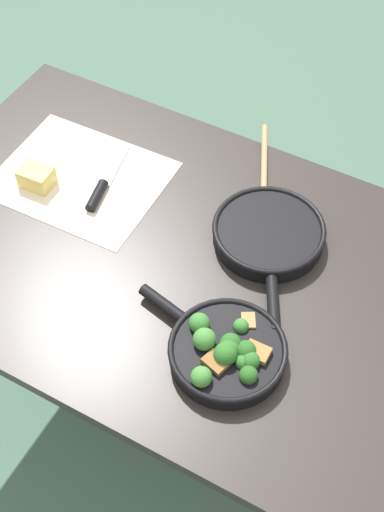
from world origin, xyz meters
The scene contains 8 objects.
ground_plane centered at (0.00, 0.00, 0.00)m, with size 14.00×14.00×0.00m, color #476B56.
dining_table_red centered at (0.00, 0.00, 0.66)m, with size 1.35×0.80×0.74m.
skillet_broccoli centered at (-0.17, 0.17, 0.77)m, with size 0.33×0.23×0.07m.
skillet_eggs centered at (-0.12, -0.13, 0.76)m, with size 0.25×0.35×0.04m.
wooden_spoon centered at (-0.05, -0.24, 0.75)m, with size 0.18×0.35×0.02m.
parchment_sheet centered at (0.35, -0.09, 0.74)m, with size 0.38×0.31×0.00m.
grater_knife centered at (0.28, -0.09, 0.75)m, with size 0.07×0.23×0.02m.
cheese_block centered at (0.42, -0.03, 0.76)m, with size 0.08×0.06×0.05m.
Camera 1 is at (-0.44, 0.80, 1.94)m, focal length 50.00 mm.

